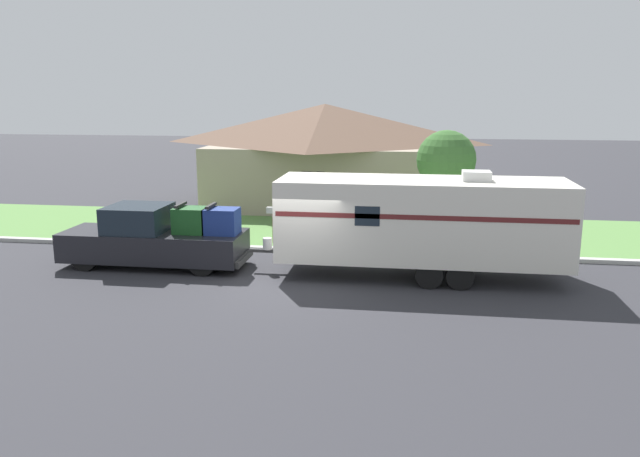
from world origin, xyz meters
name	(u,v)px	position (x,y,z in m)	size (l,w,h in m)	color
ground_plane	(297,285)	(0.00, 0.00, 0.00)	(120.00, 120.00, 0.00)	#2D2D33
curb_strip	(317,251)	(0.00, 3.75, 0.07)	(80.00, 0.30, 0.14)	#ADADA8
lawn_strip	(330,230)	(0.00, 7.40, 0.01)	(80.00, 7.00, 0.03)	#568442
house_across_street	(325,152)	(-1.07, 13.58, 2.55)	(11.41, 8.29, 4.91)	gray
pickup_truck	(156,239)	(-4.79, 1.31, 0.90)	(5.89, 1.96, 2.06)	black
travel_trailer	(422,220)	(3.53, 1.31, 1.76)	(9.49, 2.50, 3.24)	black
mailbox	(273,216)	(-1.75, 4.79, 1.05)	(0.48, 0.20, 1.37)	brown
tree_in_yard	(446,160)	(4.42, 5.85, 3.06)	(2.13, 2.13, 4.15)	brown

